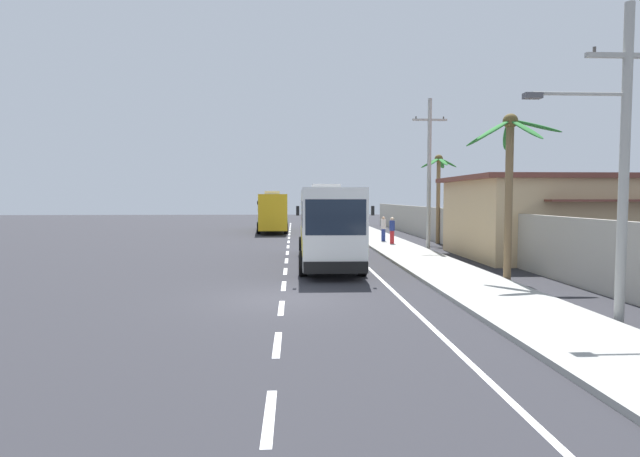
% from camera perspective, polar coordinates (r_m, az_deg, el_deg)
% --- Properties ---
extents(ground_plane, '(160.00, 160.00, 0.00)m').
position_cam_1_polar(ground_plane, '(16.56, -4.17, -7.72)').
color(ground_plane, '#28282D').
extents(sidewalk_kerb, '(3.20, 90.00, 0.14)m').
position_cam_1_polar(sidewalk_kerb, '(27.20, 10.80, -3.23)').
color(sidewalk_kerb, '#999993').
rests_on(sidewalk_kerb, ground).
extents(lane_markings, '(3.91, 71.00, 0.01)m').
position_cam_1_polar(lane_markings, '(30.91, 0.72, -2.49)').
color(lane_markings, white).
rests_on(lane_markings, ground).
extents(boundary_wall, '(0.24, 60.00, 2.47)m').
position_cam_1_polar(boundary_wall, '(31.99, 15.74, -0.21)').
color(boundary_wall, '#9E998E').
rests_on(boundary_wall, ground).
extents(coach_bus_foreground, '(2.95, 11.70, 3.86)m').
position_cam_1_polar(coach_bus_foreground, '(25.03, 0.80, 0.71)').
color(coach_bus_foreground, white).
rests_on(coach_bus_foreground, ground).
extents(coach_bus_far_lane, '(3.33, 12.00, 3.76)m').
position_cam_1_polar(coach_bus_far_lane, '(48.96, -5.33, 1.97)').
color(coach_bus_far_lane, gold).
rests_on(coach_bus_far_lane, ground).
extents(motorcycle_beside_bus, '(0.56, 1.96, 1.55)m').
position_cam_1_polar(motorcycle_beside_bus, '(33.60, 3.38, -0.94)').
color(motorcycle_beside_bus, black).
rests_on(motorcycle_beside_bus, ground).
extents(pedestrian_near_kerb, '(0.36, 0.36, 1.75)m').
position_cam_1_polar(pedestrian_near_kerb, '(34.56, 7.94, -0.14)').
color(pedestrian_near_kerb, red).
rests_on(pedestrian_near_kerb, sidewalk_kerb).
extents(pedestrian_midwalk, '(0.36, 0.36, 1.73)m').
position_cam_1_polar(pedestrian_midwalk, '(36.48, 6.99, 0.03)').
color(pedestrian_midwalk, navy).
rests_on(pedestrian_midwalk, sidewalk_kerb).
extents(utility_pole_nearest, '(3.71, 0.24, 8.02)m').
position_cam_1_polar(utility_pole_nearest, '(15.15, 30.17, 7.11)').
color(utility_pole_nearest, '#9E9E99').
rests_on(utility_pole_nearest, ground).
extents(utility_pole_mid, '(2.10, 0.24, 9.14)m').
position_cam_1_polar(utility_pole_mid, '(32.21, 11.92, 6.15)').
color(utility_pole_mid, '#9E9E99').
rests_on(utility_pole_mid, ground).
extents(palm_nearest, '(2.52, 2.65, 6.15)m').
position_cam_1_polar(palm_nearest, '(36.76, 12.92, 5.25)').
color(palm_nearest, brown).
rests_on(palm_nearest, ground).
extents(palm_second, '(3.56, 3.42, 6.36)m').
position_cam_1_polar(palm_second, '(20.99, 20.14, 6.86)').
color(palm_second, brown).
rests_on(palm_second, ground).
extents(roadside_building, '(15.49, 9.20, 4.32)m').
position_cam_1_polar(roadside_building, '(31.51, 28.44, 1.17)').
color(roadside_building, tan).
rests_on(roadside_building, ground).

